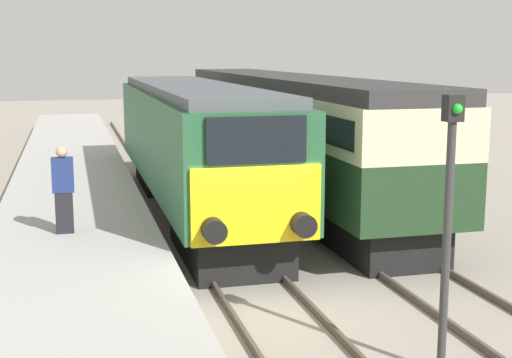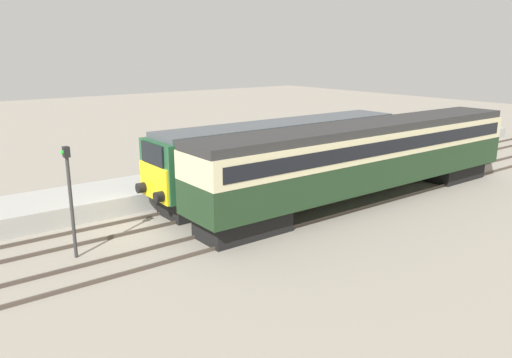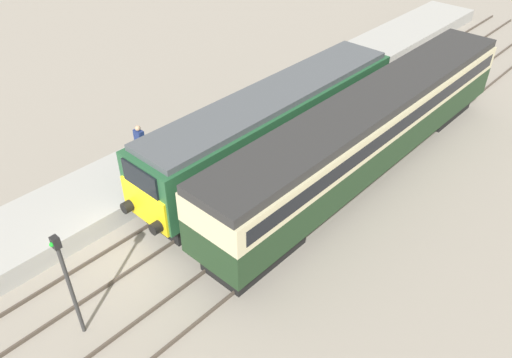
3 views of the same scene
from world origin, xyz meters
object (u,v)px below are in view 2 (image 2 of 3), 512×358
locomotive (284,154)px  signal_post (70,193)px  person_on_platform (167,160)px  passenger_carriage (368,154)px

locomotive → signal_post: signal_post is taller
locomotive → person_on_platform: 5.82m
passenger_carriage → signal_post: size_ratio=4.78×
locomotive → person_on_platform: bearing=-126.7°
passenger_carriage → person_on_platform: passenger_carriage is taller
signal_post → locomotive: bearing=98.8°
locomotive → person_on_platform: (-3.47, -4.65, -0.32)m
passenger_carriage → person_on_platform: size_ratio=10.48×
passenger_carriage → person_on_platform: bearing=-134.5°
passenger_carriage → signal_post: (-1.70, -13.30, 0.02)m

